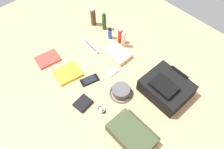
{
  "coord_description": "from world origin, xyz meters",
  "views": [
    {
      "loc": [
        0.67,
        -0.62,
        1.31
      ],
      "look_at": [
        0.0,
        0.0,
        0.04
      ],
      "focal_mm": 34.95,
      "sensor_mm": 36.0,
      "label": 1
    }
  ],
  "objects": [
    {
      "name": "sunscreen_spray",
      "position": [
        -0.22,
        0.3,
        0.07
      ],
      "size": [
        0.04,
        0.04,
        0.14
      ],
      "color": "red",
      "rests_on": "ground_plane"
    },
    {
      "name": "wristwatch",
      "position": [
        0.14,
        -0.23,
        0.01
      ],
      "size": [
        0.07,
        0.06,
        0.01
      ],
      "color": "#99999E",
      "rests_on": "ground_plane"
    },
    {
      "name": "cell_phone",
      "position": [
        -0.09,
        -0.14,
        0.01
      ],
      "size": [
        0.1,
        0.14,
        0.01
      ],
      "color": "black",
      "rests_on": "ground_plane"
    },
    {
      "name": "media_player",
      "position": [
        -0.03,
        0.03,
        0.01
      ],
      "size": [
        0.05,
        0.09,
        0.01
      ],
      "color": "#B7B7BC",
      "rests_on": "ground_plane"
    },
    {
      "name": "folded_towel",
      "position": [
        -0.13,
        0.18,
        0.02
      ],
      "size": [
        0.2,
        0.14,
        0.04
      ],
      "primitive_type": "cube",
      "rotation": [
        0.0,
        0.0,
        0.02
      ],
      "color": "beige",
      "rests_on": "ground_plane"
    },
    {
      "name": "ground_plane",
      "position": [
        0.0,
        0.0,
        -0.01
      ],
      "size": [
        2.64,
        2.02,
        0.02
      ],
      "primitive_type": "cube",
      "color": "tan",
      "rests_on": "ground"
    },
    {
      "name": "toiletry_pouch",
      "position": [
        0.4,
        -0.22,
        0.04
      ],
      "size": [
        0.28,
        0.21,
        0.08
      ],
      "color": "#384228",
      "rests_on": "ground_plane"
    },
    {
      "name": "wallet",
      "position": [
        0.02,
        -0.29,
        0.01
      ],
      "size": [
        0.1,
        0.12,
        0.02
      ],
      "primitive_type": "cube",
      "rotation": [
        0.0,
        0.0,
        0.13
      ],
      "color": "black",
      "rests_on": "ground_plane"
    },
    {
      "name": "deodorant_spray",
      "position": [
        -0.31,
        0.27,
        0.05
      ],
      "size": [
        0.03,
        0.03,
        0.1
      ],
      "color": "blue",
      "rests_on": "ground_plane"
    },
    {
      "name": "lotion_bottle",
      "position": [
        -0.17,
        0.28,
        0.07
      ],
      "size": [
        0.03,
        0.03,
        0.15
      ],
      "color": "beige",
      "rests_on": "ground_plane"
    },
    {
      "name": "toothbrush",
      "position": [
        -0.32,
        0.08,
        0.01
      ],
      "size": [
        0.18,
        0.02,
        0.02
      ],
      "color": "blue",
      "rests_on": "ground_plane"
    },
    {
      "name": "backpack",
      "position": [
        0.34,
        0.18,
        0.06
      ],
      "size": [
        0.31,
        0.27,
        0.14
      ],
      "color": "black",
      "rests_on": "ground_plane"
    },
    {
      "name": "bucket_hat",
      "position": [
        0.14,
        -0.05,
        0.03
      ],
      "size": [
        0.17,
        0.17,
        0.06
      ],
      "color": "#4D4D4D",
      "rests_on": "ground_plane"
    },
    {
      "name": "travel_guidebook",
      "position": [
        -0.25,
        -0.22,
        0.01
      ],
      "size": [
        0.18,
        0.21,
        0.02
      ],
      "color": "yellow",
      "rests_on": "ground_plane"
    },
    {
      "name": "paperback_novel",
      "position": [
        -0.47,
        -0.25,
        0.01
      ],
      "size": [
        0.16,
        0.19,
        0.02
      ],
      "color": "red",
      "rests_on": "ground_plane"
    },
    {
      "name": "shampoo_bottle",
      "position": [
        -0.43,
        0.31,
        0.08
      ],
      "size": [
        0.04,
        0.04,
        0.16
      ],
      "color": "#19471E",
      "rests_on": "ground_plane"
    },
    {
      "name": "cologne_bottle",
      "position": [
        -0.54,
        0.28,
        0.08
      ],
      "size": [
        0.05,
        0.05,
        0.16
      ],
      "color": "#473319",
      "rests_on": "ground_plane"
    }
  ]
}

